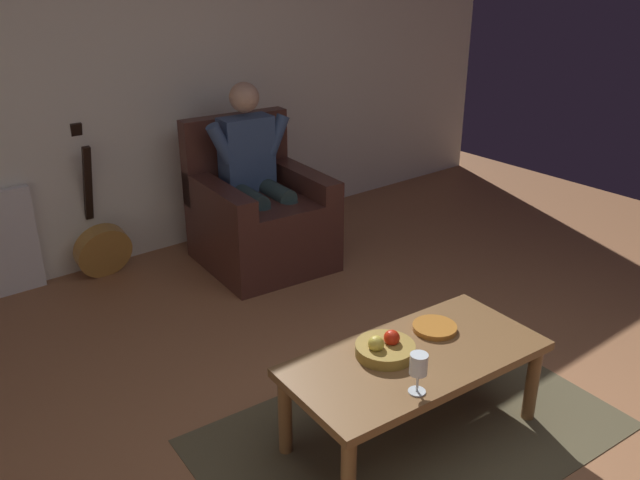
# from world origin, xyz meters

# --- Properties ---
(wall_back) EXTENTS (6.66, 0.06, 2.74)m
(wall_back) POSITION_xyz_m (0.00, -3.13, 1.37)
(wall_back) COLOR white
(wall_back) RESTS_ON ground
(rug) EXTENTS (1.93, 1.28, 0.01)m
(rug) POSITION_xyz_m (0.04, -0.51, 0.00)
(rug) COLOR brown
(rug) RESTS_ON ground
(armchair) EXTENTS (0.85, 0.90, 0.98)m
(armchair) POSITION_xyz_m (-0.47, -2.47, 0.33)
(armchair) COLOR #46251E
(armchair) RESTS_ON ground
(person_seated) EXTENTS (0.62, 0.56, 1.22)m
(person_seated) POSITION_xyz_m (-0.47, -2.50, 0.66)
(person_seated) COLOR #3C527B
(person_seated) RESTS_ON ground
(coffee_table) EXTENTS (1.19, 0.63, 0.42)m
(coffee_table) POSITION_xyz_m (0.04, -0.51, 0.36)
(coffee_table) COLOR brown
(coffee_table) RESTS_ON ground
(guitar) EXTENTS (0.37, 0.32, 1.02)m
(guitar) POSITION_xyz_m (0.48, -2.93, 0.22)
(guitar) COLOR #B17D37
(guitar) RESTS_ON ground
(wine_glass_near) EXTENTS (0.07, 0.07, 0.17)m
(wine_glass_near) POSITION_xyz_m (0.23, -0.32, 0.54)
(wine_glass_near) COLOR silver
(wine_glass_near) RESTS_ON coffee_table
(fruit_bowl) EXTENTS (0.26, 0.26, 0.11)m
(fruit_bowl) POSITION_xyz_m (0.14, -0.59, 0.45)
(fruit_bowl) COLOR olive
(fruit_bowl) RESTS_ON coffee_table
(decorative_dish) EXTENTS (0.20, 0.20, 0.02)m
(decorative_dish) POSITION_xyz_m (-0.18, -0.60, 0.43)
(decorative_dish) COLOR #B66F28
(decorative_dish) RESTS_ON coffee_table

